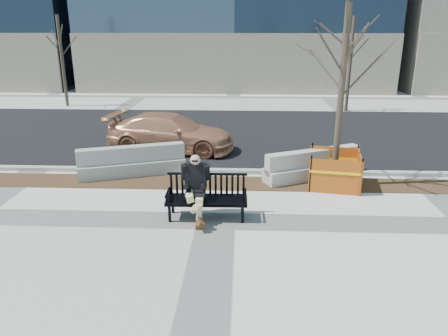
# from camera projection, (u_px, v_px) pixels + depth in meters

# --- Properties ---
(ground) EXTENTS (120.00, 120.00, 0.00)m
(ground) POSITION_uv_depth(u_px,v_px,m) (216.00, 221.00, 10.35)
(ground) COLOR beige
(ground) RESTS_ON ground
(mulch_strip) EXTENTS (40.00, 1.20, 0.02)m
(mulch_strip) POSITION_uv_depth(u_px,v_px,m) (221.00, 183.00, 12.81)
(mulch_strip) COLOR #47301C
(mulch_strip) RESTS_ON ground
(asphalt_street) EXTENTS (60.00, 10.40, 0.01)m
(asphalt_street) POSITION_uv_depth(u_px,v_px,m) (228.00, 133.00, 18.68)
(asphalt_street) COLOR black
(asphalt_street) RESTS_ON ground
(curb) EXTENTS (60.00, 0.25, 0.12)m
(curb) POSITION_uv_depth(u_px,v_px,m) (223.00, 171.00, 13.69)
(curb) COLOR #9E9B93
(curb) RESTS_ON ground
(bench) EXTENTS (2.04, 0.75, 1.08)m
(bench) POSITION_uv_depth(u_px,v_px,m) (207.00, 217.00, 10.54)
(bench) COLOR black
(bench) RESTS_ON ground
(seated_man) EXTENTS (0.69, 1.14, 1.59)m
(seated_man) POSITION_uv_depth(u_px,v_px,m) (196.00, 216.00, 10.60)
(seated_man) COLOR black
(seated_man) RESTS_ON ground
(tree_fence) EXTENTS (2.53, 2.53, 5.47)m
(tree_fence) POSITION_uv_depth(u_px,v_px,m) (333.00, 185.00, 12.64)
(tree_fence) COLOR orange
(tree_fence) RESTS_ON ground
(sedan) EXTENTS (5.02, 2.68, 1.38)m
(sedan) POSITION_uv_depth(u_px,v_px,m) (172.00, 150.00, 16.17)
(sedan) COLOR #B97756
(sedan) RESTS_ON ground
(jersey_barrier_left) EXTENTS (3.36, 1.71, 0.95)m
(jersey_barrier_left) POSITION_uv_depth(u_px,v_px,m) (133.00, 175.00, 13.54)
(jersey_barrier_left) COLOR gray
(jersey_barrier_left) RESTS_ON ground
(jersey_barrier_right) EXTENTS (3.18, 1.93, 0.92)m
(jersey_barrier_right) POSITION_uv_depth(u_px,v_px,m) (312.00, 178.00, 13.26)
(jersey_barrier_right) COLOR #A7A49C
(jersey_barrier_right) RESTS_ON ground
(far_tree_left) EXTENTS (2.18, 2.18, 5.49)m
(far_tree_left) POSITION_uv_depth(u_px,v_px,m) (68.00, 106.00, 24.95)
(far_tree_left) COLOR #493E2F
(far_tree_left) RESTS_ON ground
(far_tree_right) EXTENTS (2.58, 2.58, 5.38)m
(far_tree_right) POSITION_uv_depth(u_px,v_px,m) (346.00, 111.00, 23.53)
(far_tree_right) COLOR #46382D
(far_tree_right) RESTS_ON ground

